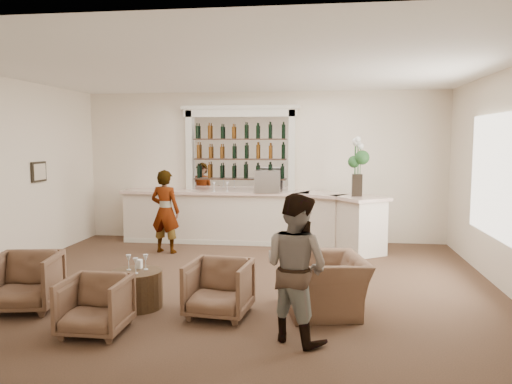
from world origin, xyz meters
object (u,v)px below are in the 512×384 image
at_px(bar_counter, 252,218).
at_px(sommelier, 165,211).
at_px(guest, 296,267).
at_px(espresso_machine, 268,181).
at_px(cocktail_table, 137,289).
at_px(armchair_left, 25,282).
at_px(armchair_right, 219,288).
at_px(armchair_center, 95,305).
at_px(flower_vase, 357,163).
at_px(armchair_far, 326,284).

height_order(bar_counter, sommelier, sommelier).
xyz_separation_m(guest, espresso_machine, (-0.87, 5.00, 0.54)).
relative_size(cocktail_table, armchair_left, 0.82).
bearing_deg(armchair_right, armchair_center, -143.19).
xyz_separation_m(guest, flower_vase, (0.96, 4.52, 0.96)).
height_order(guest, espresso_machine, guest).
relative_size(cocktail_table, sommelier, 0.41).
relative_size(sommelier, espresso_machine, 3.14).
relative_size(guest, flower_vase, 1.44).
relative_size(armchair_left, espresso_machine, 1.58).
bearing_deg(espresso_machine, cocktail_table, -109.86).
distance_m(armchair_right, flower_vase, 4.59).
bearing_deg(sommelier, armchair_left, 87.76).
distance_m(sommelier, armchair_right, 3.87).
xyz_separation_m(sommelier, armchair_far, (3.15, -3.05, -0.46)).
xyz_separation_m(cocktail_table, armchair_right, (1.16, -0.17, 0.11)).
xyz_separation_m(espresso_machine, flower_vase, (1.83, -0.48, 0.42)).
xyz_separation_m(armchair_left, armchair_right, (2.59, 0.12, -0.02)).
bearing_deg(armchair_left, sommelier, 66.83).
bearing_deg(guest, sommelier, -20.69).
height_order(armchair_center, armchair_right, armchair_right).
bearing_deg(armchair_right, cocktail_table, 177.88).
relative_size(sommelier, armchair_right, 2.10).
bearing_deg(armchair_left, cocktail_table, 0.89).
bearing_deg(flower_vase, armchair_center, -125.14).
distance_m(bar_counter, sommelier, 1.93).
bearing_deg(cocktail_table, flower_vase, 49.85).
xyz_separation_m(armchair_left, armchair_far, (3.94, 0.47, -0.01)).
height_order(sommelier, armchair_far, sommelier).
bearing_deg(armchair_left, armchair_center, -37.49).
xyz_separation_m(armchair_center, armchair_right, (1.30, 0.77, 0.02)).
xyz_separation_m(armchair_center, flower_vase, (3.28, 4.66, 1.46)).
bearing_deg(bar_counter, espresso_machine, -11.70).
distance_m(armchair_left, flower_vase, 6.23).
bearing_deg(armchair_center, cocktail_table, 81.04).
bearing_deg(armchair_right, flower_vase, 69.32).
distance_m(sommelier, armchair_far, 4.41).
distance_m(guest, flower_vase, 4.72).
relative_size(sommelier, armchair_left, 1.99).
bearing_deg(flower_vase, armchair_right, -116.92).
distance_m(sommelier, flower_vase, 3.92).
distance_m(armchair_far, espresso_machine, 4.31).
bearing_deg(guest, flower_vase, -67.54).
distance_m(sommelier, armchair_left, 3.63).
height_order(armchair_left, espresso_machine, espresso_machine).
bearing_deg(espresso_machine, armchair_right, -94.47).
bearing_deg(sommelier, armchair_right, 128.30).
bearing_deg(armchair_center, espresso_machine, 73.98).
bearing_deg(espresso_machine, bar_counter, 165.69).
distance_m(guest, espresso_machine, 5.11).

